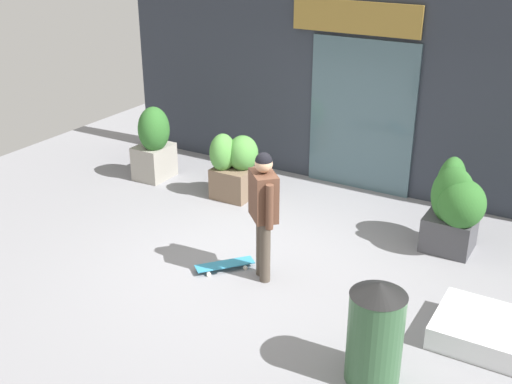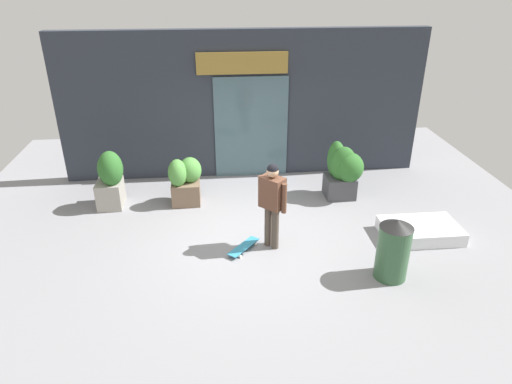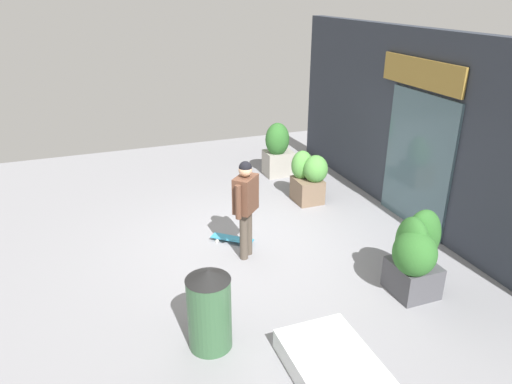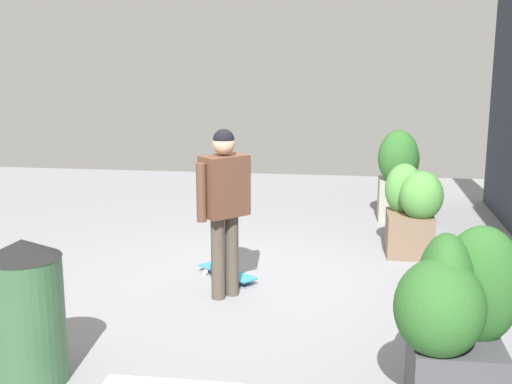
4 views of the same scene
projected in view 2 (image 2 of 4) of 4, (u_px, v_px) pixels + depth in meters
ground_plane at (256, 238)px, 8.57m from camera, size 12.00×12.00×0.00m
building_facade at (244, 106)px, 10.55m from camera, size 8.36×0.31×3.38m
skateboarder at (272, 198)px, 7.89m from camera, size 0.48×0.48×1.62m
skateboard at (244, 247)px, 8.19m from camera, size 0.62×0.68×0.08m
planter_box_left at (110, 178)px, 9.43m from camera, size 0.59×0.65×1.25m
planter_box_right at (343, 169)px, 9.83m from camera, size 0.75×0.85×1.23m
planter_box_mid at (185, 180)px, 9.62m from camera, size 0.69×0.63×1.03m
trash_bin at (393, 249)px, 7.28m from camera, size 0.53×0.53×1.06m
snow_ledge at (420, 231)px, 8.57m from camera, size 1.41×0.90×0.25m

